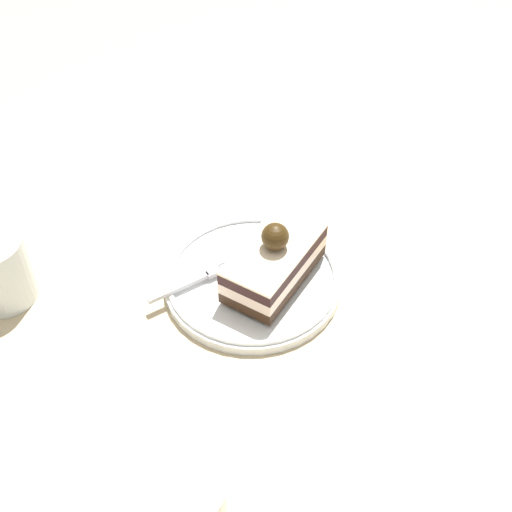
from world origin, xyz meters
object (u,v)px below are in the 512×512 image
fork (198,279)px  cake_slice (274,260)px  drink_glass_near (185,512)px  dessert_plate (256,280)px

fork → cake_slice: bearing=-69.4°
fork → drink_glass_near: 0.27m
dessert_plate → fork: size_ratio=2.16×
cake_slice → drink_glass_near: 0.28m
dessert_plate → cake_slice: bearing=-78.6°
drink_glass_near → dessert_plate: bearing=5.1°
cake_slice → fork: 0.08m
dessert_plate → cake_slice: cake_slice is taller
dessert_plate → cake_slice: size_ratio=1.43×
dessert_plate → fork: (-0.02, 0.06, 0.01)m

